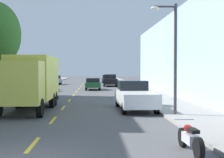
% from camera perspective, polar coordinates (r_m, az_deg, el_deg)
% --- Properties ---
extents(ground_plane, '(160.00, 160.00, 0.00)m').
position_cam_1_polar(ground_plane, '(38.46, -6.10, -1.96)').
color(ground_plane, '#4C4C4F').
extents(sidewalk_left, '(3.20, 120.00, 0.14)m').
position_cam_1_polar(sidewalk_left, '(37.53, -17.16, -2.01)').
color(sidewalk_left, gray).
rests_on(sidewalk_left, ground_plane).
extents(sidewalk_right, '(3.20, 120.00, 0.14)m').
position_cam_1_polar(sidewalk_right, '(36.77, 4.86, -2.01)').
color(sidewalk_right, gray).
rests_on(sidewalk_right, ground_plane).
extents(lane_centerline_dashes, '(0.14, 47.20, 0.01)m').
position_cam_1_polar(lane_centerline_dashes, '(32.98, -6.59, -2.55)').
color(lane_centerline_dashes, yellow).
rests_on(lane_centerline_dashes, ground_plane).
extents(apartment_block_opposite, '(10.00, 36.00, 7.42)m').
position_cam_1_polar(apartment_block_opposite, '(30.69, 19.35, 3.98)').
color(apartment_block_opposite, '#9EB7CC').
rests_on(apartment_block_opposite, ground_plane).
extents(street_lamp, '(1.35, 0.28, 5.62)m').
position_cam_1_polar(street_lamp, '(16.56, 10.66, 5.27)').
color(street_lamp, '#38383D').
rests_on(street_lamp, sidewalk_right).
extents(delivery_box_truck, '(2.46, 7.49, 3.23)m').
position_cam_1_polar(delivery_box_truck, '(19.64, -14.25, -0.03)').
color(delivery_box_truck, '#D8D84C').
rests_on(delivery_box_truck, ground_plane).
extents(parked_pickup_silver, '(2.13, 5.35, 1.73)m').
position_cam_1_polar(parked_pickup_silver, '(37.93, -12.76, -0.79)').
color(parked_pickup_silver, '#B2B5BA').
rests_on(parked_pickup_silver, ground_plane).
extents(parked_pickup_white, '(2.14, 5.35, 1.73)m').
position_cam_1_polar(parked_pickup_white, '(19.37, 4.09, -3.05)').
color(parked_pickup_white, silver).
rests_on(parked_pickup_white, ground_plane).
extents(parked_pickup_black, '(2.14, 5.35, 1.73)m').
position_cam_1_polar(parked_pickup_black, '(47.34, -0.34, -0.28)').
color(parked_pickup_black, black).
rests_on(parked_pickup_black, ground_plane).
extents(parked_hatchback_sky, '(1.79, 4.02, 1.50)m').
position_cam_1_polar(parked_hatchback_sky, '(53.32, -10.03, -0.16)').
color(parked_hatchback_sky, '#7A9EC6').
rests_on(parked_hatchback_sky, ground_plane).
extents(parked_wagon_charcoal, '(1.84, 4.71, 1.50)m').
position_cam_1_polar(parked_wagon_charcoal, '(58.99, -0.92, 0.08)').
color(parked_wagon_charcoal, '#333338').
rests_on(parked_wagon_charcoal, ground_plane).
extents(moving_forest_sedan, '(1.80, 4.50, 1.43)m').
position_cam_1_polar(moving_forest_sedan, '(38.74, -3.42, -0.82)').
color(moving_forest_sedan, '#194C28').
rests_on(moving_forest_sedan, ground_plane).
extents(parked_motorcycle, '(0.62, 2.05, 0.90)m').
position_cam_1_polar(parked_motorcycle, '(9.68, 13.75, -10.31)').
color(parked_motorcycle, black).
rests_on(parked_motorcycle, ground_plane).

